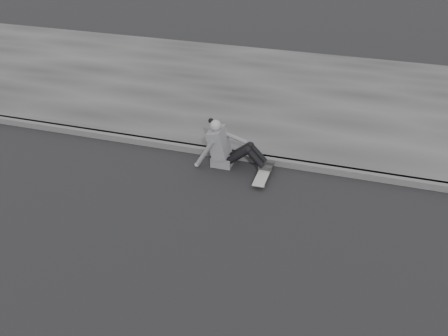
% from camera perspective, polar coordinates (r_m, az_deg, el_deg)
% --- Properties ---
extents(ground, '(80.00, 80.00, 0.00)m').
position_cam_1_polar(ground, '(6.91, 6.32, -10.89)').
color(ground, black).
rests_on(ground, ground).
extents(curb, '(24.00, 0.16, 0.12)m').
position_cam_1_polar(curb, '(8.94, 9.67, 0.21)').
color(curb, '#454545').
rests_on(curb, ground).
extents(sidewalk, '(24.00, 6.00, 0.12)m').
position_cam_1_polar(sidewalk, '(11.63, 11.95, 7.60)').
color(sidewalk, '#333333').
rests_on(sidewalk, ground).
extents(skateboard, '(0.20, 0.78, 0.09)m').
position_cam_1_polar(skateboard, '(8.58, 4.47, -0.79)').
color(skateboard, '#9A9A95').
rests_on(skateboard, ground).
extents(seated_woman, '(1.38, 0.46, 0.88)m').
position_cam_1_polar(seated_woman, '(8.79, 0.25, 2.37)').
color(seated_woman, '#545557').
rests_on(seated_woman, ground).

